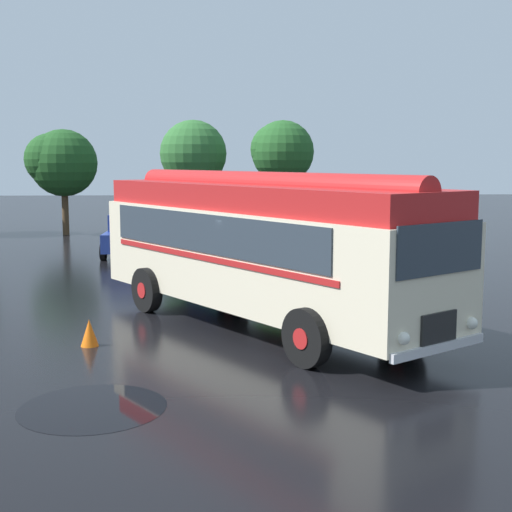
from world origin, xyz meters
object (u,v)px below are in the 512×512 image
object	(u,v)px
vintage_bus	(260,243)
traffic_cone	(89,333)
car_near_left	(131,234)
car_mid_right	(279,231)
car_mid_left	(205,233)

from	to	relation	value
vintage_bus	traffic_cone	xyz separation A→B (m)	(-3.55, -1.58, -1.62)
car_near_left	car_mid_right	xyz separation A→B (m)	(5.89, 0.72, 0.00)
car_mid_right	traffic_cone	size ratio (longest dim) A/B	7.65
car_near_left	traffic_cone	xyz separation A→B (m)	(0.82, -13.88, -0.57)
car_mid_right	traffic_cone	distance (m)	15.46
vintage_bus	car_near_left	distance (m)	13.09
vintage_bus	car_near_left	world-z (taller)	vintage_bus
vintage_bus	car_mid_left	xyz separation A→B (m)	(-1.48, 12.38, -1.05)
car_near_left	car_mid_left	size ratio (longest dim) A/B	0.98
car_mid_right	traffic_cone	xyz separation A→B (m)	(-5.07, -14.60, -0.57)
car_mid_left	traffic_cone	xyz separation A→B (m)	(-2.06, -13.96, -0.57)
car_near_left	traffic_cone	world-z (taller)	car_near_left
car_mid_left	vintage_bus	bearing A→B (deg)	-83.17
vintage_bus	car_mid_right	xyz separation A→B (m)	(1.52, 13.01, -1.05)
car_near_left	car_mid_left	distance (m)	2.89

